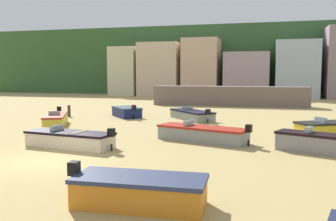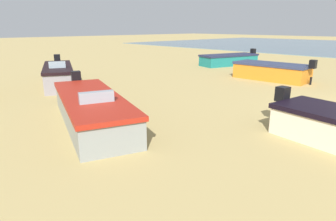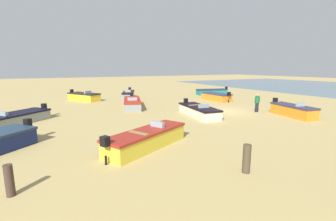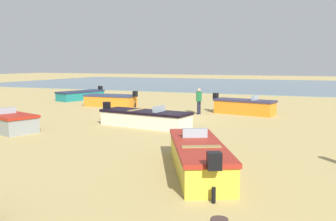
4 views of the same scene
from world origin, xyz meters
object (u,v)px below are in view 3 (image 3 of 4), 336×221
at_px(mooring_post_near_water, 9,181).
at_px(boat_orange_4, 293,111).
at_px(boat_yellow_6, 84,97).
at_px(boat_cream_7, 199,111).
at_px(boat_grey_5, 132,103).
at_px(mooring_post_mid_beach, 247,159).
at_px(boat_yellow_0, 147,139).
at_px(boat_grey_1, 14,118).
at_px(beach_walker_foreground, 257,101).
at_px(boat_orange_2, 216,97).
at_px(boat_grey_9, 128,95).
at_px(boat_teal_3, 212,92).

bearing_deg(mooring_post_near_water, boat_orange_4, -79.77).
xyz_separation_m(boat_yellow_6, boat_cream_7, (-13.42, -6.82, -0.06)).
distance_m(boat_grey_5, boat_yellow_6, 7.91).
bearing_deg(boat_grey_5, boat_cream_7, 136.47).
bearing_deg(mooring_post_mid_beach, boat_orange_4, -63.11).
bearing_deg(boat_yellow_0, boat_grey_5, 137.83).
relative_size(boat_grey_5, mooring_post_mid_beach, 4.99).
relative_size(boat_grey_1, boat_cream_7, 0.92).
relative_size(boat_yellow_6, mooring_post_near_water, 4.30).
height_order(boat_cream_7, beach_walker_foreground, beach_walker_foreground).
distance_m(boat_grey_5, mooring_post_near_water, 15.87).
xyz_separation_m(boat_yellow_0, beach_walker_foreground, (3.91, -12.06, 0.51)).
xyz_separation_m(boat_orange_2, mooring_post_near_water, (-13.33, 19.02, 0.06)).
xyz_separation_m(mooring_post_near_water, beach_walker_foreground, (5.97, -17.42, 0.45)).
xyz_separation_m(boat_yellow_6, mooring_post_near_water, (-20.46, 5.16, 0.03)).
height_order(boat_grey_5, mooring_post_near_water, boat_grey_5).
relative_size(boat_yellow_0, boat_grey_9, 1.04).
xyz_separation_m(boat_teal_3, boat_grey_5, (-5.04, 13.76, 0.02)).
bearing_deg(boat_orange_4, beach_walker_foreground, -56.10).
relative_size(boat_yellow_0, boat_grey_1, 1.05).
xyz_separation_m(boat_yellow_6, beach_walker_foreground, (-14.49, -12.25, 0.48)).
bearing_deg(boat_grey_5, boat_grey_1, 33.09).
relative_size(boat_yellow_0, boat_grey_5, 0.90).
relative_size(boat_orange_4, mooring_post_mid_beach, 3.80).
relative_size(boat_teal_3, mooring_post_near_water, 4.63).
distance_m(boat_orange_2, boat_grey_5, 10.43).
bearing_deg(boat_teal_3, boat_grey_5, 124.83).
bearing_deg(boat_orange_4, mooring_post_near_water, 21.91).
distance_m(boat_orange_2, boat_teal_3, 6.04).
relative_size(boat_orange_2, beach_walker_foreground, 2.52).
distance_m(boat_grey_1, boat_yellow_6, 11.36).
xyz_separation_m(boat_grey_1, mooring_post_mid_beach, (-13.04, -8.39, 0.16)).
bearing_deg(boat_grey_1, boat_orange_4, -152.35).
xyz_separation_m(boat_grey_9, mooring_post_near_water, (-19.48, 10.27, 0.03)).
height_order(boat_yellow_0, boat_yellow_6, boat_yellow_6).
distance_m(boat_grey_1, boat_cream_7, 13.37).
relative_size(boat_teal_3, boat_grey_5, 0.86).
xyz_separation_m(boat_yellow_6, boat_grey_9, (-0.99, -5.11, 0.01)).
xyz_separation_m(boat_orange_2, boat_grey_9, (6.14, 8.76, 0.04)).
xyz_separation_m(boat_teal_3, boat_orange_4, (-15.04, 3.86, 0.08)).
distance_m(boat_grey_1, boat_teal_3, 24.40).
distance_m(boat_yellow_6, mooring_post_mid_beach, 22.80).
xyz_separation_m(boat_teal_3, boat_grey_9, (1.11, 12.09, 0.08)).
bearing_deg(beach_walker_foreground, boat_cream_7, 177.64).
height_order(boat_teal_3, beach_walker_foreground, beach_walker_foreground).
distance_m(boat_teal_3, boat_grey_9, 12.14).
height_order(boat_grey_1, mooring_post_near_water, boat_grey_1).
bearing_deg(boat_cream_7, boat_orange_4, 158.22).
height_order(boat_grey_1, boat_cream_7, boat_cream_7).
distance_m(boat_teal_3, boat_grey_5, 14.65).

